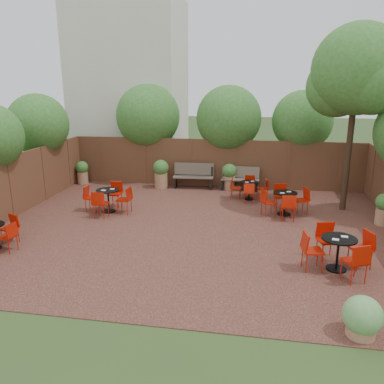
# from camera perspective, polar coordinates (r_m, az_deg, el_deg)

# --- Properties ---
(ground) EXTENTS (80.00, 80.00, 0.00)m
(ground) POSITION_cam_1_polar(r_m,az_deg,el_deg) (11.88, 0.44, -5.33)
(ground) COLOR #354F23
(ground) RESTS_ON ground
(courtyard_paving) EXTENTS (12.00, 10.00, 0.02)m
(courtyard_paving) POSITION_cam_1_polar(r_m,az_deg,el_deg) (11.88, 0.44, -5.29)
(courtyard_paving) COLOR #371A16
(courtyard_paving) RESTS_ON ground
(fence_back) EXTENTS (12.00, 0.08, 2.00)m
(fence_back) POSITION_cam_1_polar(r_m,az_deg,el_deg) (16.38, 3.28, 4.18)
(fence_back) COLOR brown
(fence_back) RESTS_ON ground
(fence_left) EXTENTS (0.08, 10.00, 2.00)m
(fence_left) POSITION_cam_1_polar(r_m,az_deg,el_deg) (13.82, -24.92, 0.55)
(fence_left) COLOR brown
(fence_left) RESTS_ON ground
(neighbour_building) EXTENTS (5.00, 4.00, 8.00)m
(neighbour_building) POSITION_cam_1_polar(r_m,az_deg,el_deg) (19.96, -8.93, 14.76)
(neighbour_building) COLOR silver
(neighbour_building) RESTS_ON ground
(overhang_foliage) EXTENTS (15.95, 10.91, 2.75)m
(overhang_foliage) POSITION_cam_1_polar(r_m,az_deg,el_deg) (14.35, -2.76, 9.72)
(overhang_foliage) COLOR #306922
(overhang_foliage) RESTS_ON ground
(courtyard_tree) EXTENTS (2.95, 2.88, 6.06)m
(courtyard_tree) POSITION_cam_1_polar(r_m,az_deg,el_deg) (13.91, 22.80, 15.33)
(courtyard_tree) COLOR black
(courtyard_tree) RESTS_ON courtyard_paving
(park_bench_left) EXTENTS (1.67, 0.63, 1.02)m
(park_bench_left) POSITION_cam_1_polar(r_m,az_deg,el_deg) (16.23, 0.24, 2.44)
(park_bench_left) COLOR brown
(park_bench_left) RESTS_ON courtyard_paving
(park_bench_right) EXTENTS (1.54, 0.55, 0.94)m
(park_bench_right) POSITION_cam_1_polar(r_m,az_deg,el_deg) (16.04, 7.02, 2.02)
(park_bench_right) COLOR brown
(park_bench_right) RESTS_ON courtyard_paving
(bistro_tables) EXTENTS (10.26, 7.15, 0.91)m
(bistro_tables) POSITION_cam_1_polar(r_m,az_deg,el_deg) (11.91, 1.88, -2.98)
(bistro_tables) COLOR black
(bistro_tables) RESTS_ON courtyard_paving
(planters) EXTENTS (11.84, 3.90, 1.17)m
(planters) POSITION_cam_1_polar(r_m,az_deg,el_deg) (15.40, 0.75, 1.93)
(planters) COLOR #9C6D4E
(planters) RESTS_ON courtyard_paving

